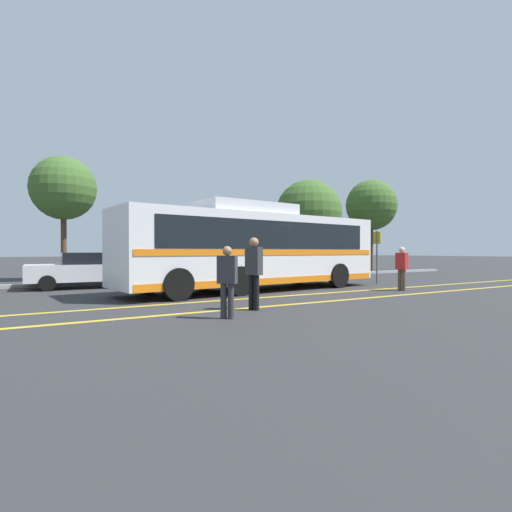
% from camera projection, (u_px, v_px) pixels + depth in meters
% --- Properties ---
extents(ground_plane, '(220.00, 220.00, 0.00)m').
position_uv_depth(ground_plane, '(247.00, 291.00, 15.12)').
color(ground_plane, '#2D2D30').
extents(lane_strip_0, '(30.77, 0.20, 0.01)m').
position_uv_depth(lane_strip_0, '(290.00, 296.00, 13.47)').
color(lane_strip_0, gold).
rests_on(lane_strip_0, ground_plane).
extents(lane_strip_1, '(30.77, 0.20, 0.01)m').
position_uv_depth(lane_strip_1, '(326.00, 301.00, 11.90)').
color(lane_strip_1, gold).
rests_on(lane_strip_1, ground_plane).
extents(curb_strip, '(38.77, 0.36, 0.15)m').
position_uv_depth(curb_strip, '(197.00, 279.00, 20.32)').
color(curb_strip, '#99999E').
rests_on(curb_strip, ground_plane).
extents(transit_bus, '(11.26, 3.66, 3.31)m').
position_uv_depth(transit_bus, '(256.00, 247.00, 15.32)').
color(transit_bus, silver).
rests_on(transit_bus, ground_plane).
extents(parked_car_1, '(4.27, 2.15, 1.45)m').
position_uv_depth(parked_car_1, '(83.00, 270.00, 16.36)').
color(parked_car_1, silver).
rests_on(parked_car_1, ground_plane).
extents(parked_car_2, '(4.84, 2.16, 1.43)m').
position_uv_depth(parked_car_2, '(228.00, 267.00, 19.70)').
color(parked_car_2, '#335B33').
rests_on(parked_car_2, ground_plane).
extents(parked_car_3, '(4.01, 2.02, 1.52)m').
position_uv_depth(parked_car_3, '(329.00, 264.00, 23.08)').
color(parked_car_3, olive).
rests_on(parked_car_3, ground_plane).
extents(pedestrian_0, '(0.26, 0.44, 1.67)m').
position_uv_depth(pedestrian_0, '(402.00, 266.00, 15.16)').
color(pedestrian_0, brown).
rests_on(pedestrian_0, ground_plane).
extents(pedestrian_1, '(0.35, 0.47, 1.85)m').
position_uv_depth(pedestrian_1, '(254.00, 268.00, 10.17)').
color(pedestrian_1, black).
rests_on(pedestrian_1, ground_plane).
extents(pedestrian_2, '(0.45, 0.45, 1.62)m').
position_uv_depth(pedestrian_2, '(227.00, 278.00, 8.86)').
color(pedestrian_2, '#2D2D33').
rests_on(pedestrian_2, ground_plane).
extents(bus_stop_sign, '(0.07, 0.40, 2.45)m').
position_uv_depth(bus_stop_sign, '(377.00, 250.00, 18.44)').
color(bus_stop_sign, '#59595E').
rests_on(bus_stop_sign, ground_plane).
extents(tree_0, '(3.21, 3.21, 6.31)m').
position_uv_depth(tree_0, '(63.00, 189.00, 20.26)').
color(tree_0, '#513823').
rests_on(tree_0, ground_plane).
extents(tree_1, '(3.84, 3.84, 6.94)m').
position_uv_depth(tree_1, '(371.00, 205.00, 30.40)').
color(tree_1, '#513823').
rests_on(tree_1, ground_plane).
extents(tree_2, '(4.45, 4.45, 6.30)m').
position_uv_depth(tree_2, '(309.00, 213.00, 26.86)').
color(tree_2, '#513823').
rests_on(tree_2, ground_plane).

